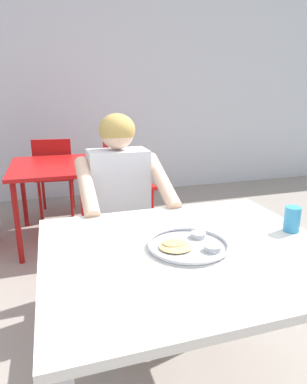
{
  "coord_description": "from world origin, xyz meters",
  "views": [
    {
      "loc": [
        -0.41,
        -1.01,
        1.32
      ],
      "look_at": [
        -0.01,
        0.29,
        0.91
      ],
      "focal_mm": 31.29,
      "sensor_mm": 36.0,
      "label": 1
    }
  ],
  "objects_px": {
    "thali_tray": "(188,245)",
    "diner_foreground": "(122,201)",
    "chair_red_right": "(122,179)",
    "drinking_cup": "(292,218)",
    "table_foreground": "(188,265)",
    "chair_foreground": "(116,222)",
    "table_background_red": "(57,173)",
    "chair_red_far": "(54,171)"
  },
  "relations": [
    {
      "from": "diner_foreground",
      "to": "drinking_cup",
      "type": "bearing_deg",
      "value": -51.5
    },
    {
      "from": "thali_tray",
      "to": "diner_foreground",
      "type": "xyz_separation_m",
      "value": [
        -0.09,
        0.73,
        -0.05
      ]
    },
    {
      "from": "chair_red_right",
      "to": "chair_red_far",
      "type": "height_order",
      "value": "chair_red_right"
    },
    {
      "from": "thali_tray",
      "to": "chair_foreground",
      "type": "height_order",
      "value": "chair_foreground"
    },
    {
      "from": "table_foreground",
      "to": "thali_tray",
      "type": "relative_size",
      "value": 3.51
    },
    {
      "from": "chair_red_right",
      "to": "drinking_cup",
      "type": "bearing_deg",
      "value": -81.75
    },
    {
      "from": "thali_tray",
      "to": "table_foreground",
      "type": "bearing_deg",
      "value": 33.58
    },
    {
      "from": "diner_foreground",
      "to": "table_foreground",
      "type": "bearing_deg",
      "value": -82.36
    },
    {
      "from": "table_foreground",
      "to": "chair_foreground",
      "type": "xyz_separation_m",
      "value": [
        -0.1,
        0.95,
        -0.17
      ]
    },
    {
      "from": "chair_red_far",
      "to": "drinking_cup",
      "type": "bearing_deg",
      "value": -70.86
    },
    {
      "from": "chair_red_right",
      "to": "chair_red_far",
      "type": "relative_size",
      "value": 1.03
    },
    {
      "from": "table_background_red",
      "to": "chair_red_far",
      "type": "distance_m",
      "value": 0.65
    },
    {
      "from": "thali_tray",
      "to": "chair_foreground",
      "type": "bearing_deg",
      "value": 95.61
    },
    {
      "from": "chair_foreground",
      "to": "table_background_red",
      "type": "distance_m",
      "value": 1.09
    },
    {
      "from": "table_foreground",
      "to": "diner_foreground",
      "type": "xyz_separation_m",
      "value": [
        -0.1,
        0.72,
        0.04
      ]
    },
    {
      "from": "thali_tray",
      "to": "chair_red_far",
      "type": "xyz_separation_m",
      "value": [
        -0.44,
        2.63,
        -0.27
      ]
    },
    {
      "from": "chair_red_far",
      "to": "table_foreground",
      "type": "bearing_deg",
      "value": -80.51
    },
    {
      "from": "table_foreground",
      "to": "diner_foreground",
      "type": "distance_m",
      "value": 0.73
    },
    {
      "from": "chair_red_right",
      "to": "table_background_red",
      "type": "bearing_deg",
      "value": -176.03
    },
    {
      "from": "table_background_red",
      "to": "chair_red_right",
      "type": "distance_m",
      "value": 0.61
    },
    {
      "from": "table_foreground",
      "to": "thali_tray",
      "type": "bearing_deg",
      "value": -146.42
    },
    {
      "from": "table_background_red",
      "to": "chair_red_far",
      "type": "relative_size",
      "value": 1.1
    },
    {
      "from": "chair_red_far",
      "to": "table_background_red",
      "type": "bearing_deg",
      "value": -88.71
    },
    {
      "from": "table_foreground",
      "to": "table_background_red",
      "type": "xyz_separation_m",
      "value": [
        -0.43,
        1.99,
        -0.06
      ]
    },
    {
      "from": "table_foreground",
      "to": "drinking_cup",
      "type": "bearing_deg",
      "value": 1.71
    },
    {
      "from": "diner_foreground",
      "to": "chair_red_right",
      "type": "bearing_deg",
      "value": 78.19
    },
    {
      "from": "drinking_cup",
      "to": "table_background_red",
      "type": "bearing_deg",
      "value": 114.35
    },
    {
      "from": "thali_tray",
      "to": "drinking_cup",
      "type": "bearing_deg",
      "value": 2.0
    },
    {
      "from": "thali_tray",
      "to": "chair_red_right",
      "type": "xyz_separation_m",
      "value": [
        0.18,
        2.03,
        -0.26
      ]
    },
    {
      "from": "chair_foreground",
      "to": "chair_red_far",
      "type": "relative_size",
      "value": 1.03
    },
    {
      "from": "thali_tray",
      "to": "drinking_cup",
      "type": "distance_m",
      "value": 0.47
    },
    {
      "from": "table_foreground",
      "to": "chair_red_right",
      "type": "xyz_separation_m",
      "value": [
        0.18,
        2.03,
        -0.17
      ]
    },
    {
      "from": "table_foreground",
      "to": "thali_tray",
      "type": "height_order",
      "value": "thali_tray"
    },
    {
      "from": "chair_foreground",
      "to": "chair_red_right",
      "type": "relative_size",
      "value": 1.0
    },
    {
      "from": "chair_foreground",
      "to": "chair_red_far",
      "type": "distance_m",
      "value": 1.71
    },
    {
      "from": "drinking_cup",
      "to": "chair_red_far",
      "type": "distance_m",
      "value": 2.79
    },
    {
      "from": "diner_foreground",
      "to": "chair_red_far",
      "type": "bearing_deg",
      "value": 100.19
    },
    {
      "from": "table_foreground",
      "to": "table_background_red",
      "type": "relative_size",
      "value": 1.14
    },
    {
      "from": "drinking_cup",
      "to": "chair_foreground",
      "type": "height_order",
      "value": "chair_foreground"
    },
    {
      "from": "chair_red_right",
      "to": "table_foreground",
      "type": "bearing_deg",
      "value": -94.95
    },
    {
      "from": "thali_tray",
      "to": "diner_foreground",
      "type": "relative_size",
      "value": 0.25
    },
    {
      "from": "diner_foreground",
      "to": "thali_tray",
      "type": "bearing_deg",
      "value": -82.68
    }
  ]
}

